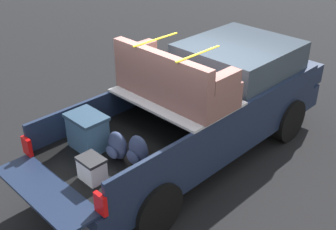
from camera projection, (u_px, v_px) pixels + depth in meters
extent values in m
plane|color=black|center=(191.00, 156.00, 7.58)|extent=(40.00, 40.00, 0.00)
cube|color=#162138|center=(192.00, 127.00, 7.28)|extent=(5.50, 1.92, 0.45)
cube|color=black|center=(141.00, 141.00, 6.41)|extent=(2.80, 1.80, 0.04)
cube|color=#162138|center=(103.00, 108.00, 6.88)|extent=(2.80, 0.06, 0.50)
cube|color=#162138|center=(185.00, 153.00, 5.73)|extent=(2.80, 0.06, 0.50)
cube|color=#162138|center=(199.00, 100.00, 7.15)|extent=(0.06, 1.80, 0.50)
cube|color=#162138|center=(45.00, 191.00, 5.38)|extent=(0.55, 1.80, 0.04)
cube|color=#B2B2B7|center=(176.00, 97.00, 6.65)|extent=(1.25, 1.92, 0.04)
cube|color=#162138|center=(240.00, 80.00, 7.88)|extent=(2.30, 1.92, 0.50)
cube|color=#2D3842|center=(239.00, 56.00, 7.57)|extent=(1.94, 1.76, 0.51)
cube|color=#162138|center=(278.00, 64.00, 8.75)|extent=(0.40, 1.82, 0.38)
cube|color=#B2B2B7|center=(59.00, 205.00, 5.64)|extent=(0.24, 1.92, 0.24)
cube|color=red|center=(27.00, 146.00, 6.00)|extent=(0.06, 0.20, 0.28)
cube|color=red|center=(101.00, 204.00, 4.92)|extent=(0.06, 0.20, 0.28)
cylinder|color=black|center=(215.00, 91.00, 9.00)|extent=(0.85, 0.30, 0.85)
cylinder|color=black|center=(287.00, 119.00, 7.92)|extent=(0.85, 0.30, 0.85)
cylinder|color=black|center=(81.00, 156.00, 6.83)|extent=(0.85, 0.30, 0.85)
cylinder|color=black|center=(155.00, 208.00, 5.75)|extent=(0.85, 0.30, 0.85)
cube|color=#335170|center=(88.00, 133.00, 6.12)|extent=(0.40, 0.55, 0.50)
cube|color=#23394E|center=(86.00, 117.00, 5.98)|extent=(0.44, 0.59, 0.05)
ellipsoid|color=#283351|center=(117.00, 145.00, 5.89)|extent=(0.20, 0.36, 0.43)
ellipsoid|color=#283351|center=(112.00, 152.00, 5.85)|extent=(0.09, 0.25, 0.19)
ellipsoid|color=#283351|center=(138.00, 150.00, 5.75)|extent=(0.20, 0.35, 0.46)
ellipsoid|color=#283351|center=(133.00, 158.00, 5.72)|extent=(0.09, 0.25, 0.20)
cube|color=white|center=(92.00, 170.00, 5.49)|extent=(0.26, 0.34, 0.30)
cube|color=#262628|center=(91.00, 160.00, 5.40)|extent=(0.28, 0.36, 0.04)
cube|color=brown|center=(176.00, 84.00, 6.54)|extent=(0.84, 1.98, 0.42)
cube|color=brown|center=(160.00, 65.00, 6.13)|extent=(0.16, 1.98, 0.40)
cube|color=brown|center=(140.00, 50.00, 6.96)|extent=(0.60, 0.20, 0.22)
cube|color=brown|center=(223.00, 81.00, 5.87)|extent=(0.60, 0.20, 0.22)
cube|color=yellow|center=(156.00, 39.00, 6.51)|extent=(0.94, 0.03, 0.02)
cube|color=yellow|center=(198.00, 54.00, 5.96)|extent=(0.94, 0.03, 0.02)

